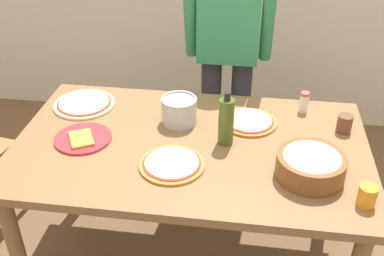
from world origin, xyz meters
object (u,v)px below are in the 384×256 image
at_px(popcorn_bowl, 311,164).
at_px(olive_oil_bottle, 226,121).
at_px(pizza_raw_on_board, 84,104).
at_px(salt_shaker, 304,102).
at_px(steel_pot, 179,110).
at_px(plate_with_slice, 83,138).
at_px(cup_small_brown, 345,124).
at_px(cup_orange, 367,196).
at_px(person_cook, 228,44).
at_px(pizza_cooked_on_tray, 249,121).
at_px(dining_table, 190,159).
at_px(pizza_second_cooked, 172,164).

bearing_deg(popcorn_bowl, olive_oil_bottle, 151.26).
xyz_separation_m(pizza_raw_on_board, salt_shaker, (1.11, 0.10, 0.04)).
relative_size(popcorn_bowl, steel_pot, 1.61).
height_order(plate_with_slice, cup_small_brown, cup_small_brown).
xyz_separation_m(plate_with_slice, cup_orange, (1.20, -0.27, 0.03)).
bearing_deg(person_cook, olive_oil_bottle, -86.07).
distance_m(pizza_cooked_on_tray, plate_with_slice, 0.79).
xyz_separation_m(dining_table, cup_small_brown, (0.70, 0.20, 0.13)).
xyz_separation_m(plate_with_slice, popcorn_bowl, (1.01, -0.13, 0.05)).
distance_m(person_cook, plate_with_slice, 1.01).
xyz_separation_m(olive_oil_bottle, steel_pot, (-0.24, 0.15, -0.05)).
bearing_deg(pizza_raw_on_board, steel_pot, -10.06).
bearing_deg(dining_table, plate_with_slice, -175.00).
height_order(person_cook, salt_shaker, person_cook).
relative_size(pizza_second_cooked, cup_orange, 3.29).
bearing_deg(pizza_second_cooked, steel_pot, 94.35).
distance_m(person_cook, pizza_cooked_on_tray, 0.59).
xyz_separation_m(pizza_second_cooked, salt_shaker, (0.57, 0.54, 0.04)).
distance_m(popcorn_bowl, salt_shaker, 0.53).
bearing_deg(salt_shaker, cup_orange, -74.06).
distance_m(cup_small_brown, salt_shaker, 0.24).
height_order(popcorn_bowl, cup_orange, popcorn_bowl).
bearing_deg(steel_pot, olive_oil_bottle, -31.91).
relative_size(olive_oil_bottle, cup_orange, 3.01).
height_order(olive_oil_bottle, salt_shaker, olive_oil_bottle).
bearing_deg(salt_shaker, olive_oil_bottle, -137.39).
bearing_deg(olive_oil_bottle, popcorn_bowl, -28.74).
height_order(popcorn_bowl, salt_shaker, popcorn_bowl).
height_order(pizza_raw_on_board, pizza_second_cooked, same).
relative_size(person_cook, olive_oil_bottle, 6.33).
relative_size(pizza_cooked_on_tray, pizza_second_cooked, 0.95).
distance_m(person_cook, popcorn_bowl, 1.02).
xyz_separation_m(pizza_raw_on_board, olive_oil_bottle, (0.75, -0.24, 0.10)).
relative_size(pizza_cooked_on_tray, popcorn_bowl, 0.96).
distance_m(pizza_second_cooked, olive_oil_bottle, 0.31).
relative_size(dining_table, steel_pot, 9.22).
relative_size(dining_table, plate_with_slice, 6.15).
xyz_separation_m(person_cook, pizza_second_cooked, (-0.16, -0.93, -0.17)).
height_order(person_cook, popcorn_bowl, person_cook).
distance_m(person_cook, cup_orange, 1.24).
relative_size(pizza_cooked_on_tray, steel_pot, 1.54).
distance_m(steel_pot, salt_shaker, 0.63).
height_order(dining_table, cup_small_brown, cup_small_brown).
height_order(plate_with_slice, cup_orange, cup_orange).
relative_size(dining_table, pizza_raw_on_board, 5.11).
distance_m(cup_orange, salt_shaker, 0.70).
xyz_separation_m(person_cook, plate_with_slice, (-0.60, -0.80, -0.17)).
bearing_deg(cup_small_brown, dining_table, -163.96).
relative_size(popcorn_bowl, olive_oil_bottle, 1.09).
xyz_separation_m(dining_table, pizza_raw_on_board, (-0.59, 0.27, 0.10)).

